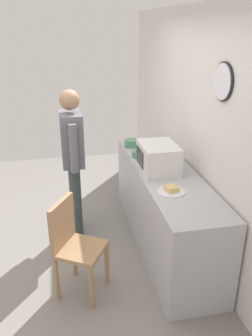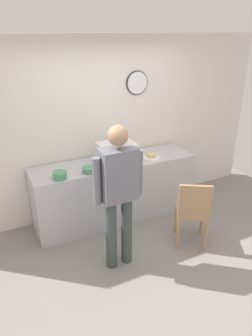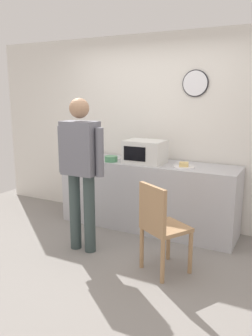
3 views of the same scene
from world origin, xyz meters
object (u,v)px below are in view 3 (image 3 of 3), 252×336
at_px(salad_bowl, 111,159).
at_px(wooden_chair, 160,224).
at_px(cereal_bowl, 86,156).
at_px(fork_utensil, 117,156).
at_px(microwave, 145,152).
at_px(person_standing, 81,164).
at_px(spoon_utensil, 120,159).
at_px(sandwich_plate, 184,166).

distance_m(salad_bowl, wooden_chair, 1.44).
relative_size(cereal_bowl, fork_utensil, 1.04).
bearing_deg(microwave, person_standing, -113.37).
distance_m(person_standing, wooden_chair, 1.13).
distance_m(cereal_bowl, fork_utensil, 0.50).
bearing_deg(microwave, cereal_bowl, -172.13).
bearing_deg(person_standing, spoon_utensil, 91.78).
distance_m(microwave, fork_utensil, 0.68).
relative_size(microwave, cereal_bowl, 2.83).
xyz_separation_m(microwave, fork_utensil, (-0.59, 0.31, -0.15)).
bearing_deg(salad_bowl, microwave, 12.98).
bearing_deg(microwave, salad_bowl, -167.02).
bearing_deg(sandwich_plate, cereal_bowl, -176.13).
height_order(sandwich_plate, person_standing, person_standing).
bearing_deg(cereal_bowl, microwave, 7.87).
bearing_deg(fork_utensil, spoon_utensil, -52.99).
relative_size(microwave, salad_bowl, 2.87).
bearing_deg(sandwich_plate, fork_utensil, 163.44).
height_order(salad_bowl, cereal_bowl, cereal_bowl).
bearing_deg(microwave, spoon_utensil, 168.41).
bearing_deg(microwave, wooden_chair, -57.82).
relative_size(sandwich_plate, salad_bowl, 1.51).
xyz_separation_m(salad_bowl, person_standing, (0.06, -0.79, 0.08)).
xyz_separation_m(sandwich_plate, salad_bowl, (-0.99, -0.08, 0.02)).
height_order(microwave, salad_bowl, microwave).
distance_m(sandwich_plate, cereal_bowl, 1.38).
bearing_deg(wooden_chair, microwave, 122.18).
xyz_separation_m(fork_utensil, spoon_utensil, (0.17, -0.22, 0.00)).
xyz_separation_m(sandwich_plate, wooden_chair, (0.08, -0.95, -0.41)).
xyz_separation_m(microwave, salad_bowl, (-0.45, -0.10, -0.11)).
relative_size(cereal_bowl, wooden_chair, 0.19).
distance_m(spoon_utensil, wooden_chair, 1.53).
xyz_separation_m(salad_bowl, spoon_utensil, (0.03, 0.19, -0.03)).
bearing_deg(wooden_chair, salad_bowl, 140.66).
xyz_separation_m(salad_bowl, fork_utensil, (-0.14, 0.41, -0.03)).
distance_m(sandwich_plate, spoon_utensil, 0.96).
bearing_deg(cereal_bowl, fork_utensil, 59.11).
bearing_deg(fork_utensil, wooden_chair, -46.96).
height_order(salad_bowl, spoon_utensil, salad_bowl).
xyz_separation_m(microwave, wooden_chair, (0.61, -0.98, -0.54)).
bearing_deg(microwave, sandwich_plate, -2.49).
bearing_deg(salad_bowl, fork_utensil, 108.35).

